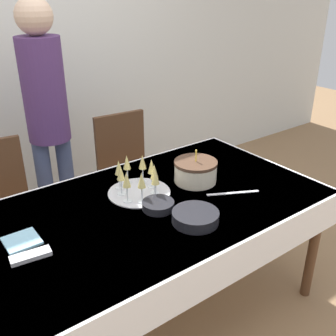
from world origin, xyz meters
TOP-DOWN VIEW (x-y plane):
  - ground_plane at (0.00, 0.00)m, footprint 12.00×12.00m
  - wall_back at (0.00, 1.64)m, footprint 8.00×0.05m
  - dining_table at (0.00, 0.00)m, footprint 2.12×1.07m
  - dining_chair_far_left at (-0.46, 0.86)m, footprint 0.45×0.45m
  - dining_chair_far_right at (0.48, 0.86)m, footprint 0.45×0.45m
  - birthday_cake at (0.47, 0.06)m, footprint 0.25×0.25m
  - champagne_tray at (0.13, 0.14)m, footprint 0.35×0.35m
  - plate_stack_main at (0.19, -0.27)m, footprint 0.23×0.23m
  - plate_stack_dessert at (0.12, -0.06)m, footprint 0.17×0.17m
  - cake_knife at (0.55, -0.18)m, footprint 0.27×0.15m
  - fork_pile at (-0.55, -0.07)m, footprint 0.18×0.08m
  - napkin_pile at (-0.55, 0.07)m, footprint 0.15×0.15m
  - person_standing at (-0.03, 1.00)m, footprint 0.28×0.28m

SIDE VIEW (x-z plane):
  - ground_plane at x=0.00m, z-range 0.00..0.00m
  - dining_chair_far_left at x=-0.46m, z-range 0.04..0.99m
  - dining_chair_far_right at x=0.48m, z-range 0.04..0.99m
  - dining_table at x=0.00m, z-range 0.28..1.04m
  - cake_knife at x=0.55m, z-range 0.76..0.76m
  - napkin_pile at x=-0.55m, z-range 0.76..0.77m
  - fork_pile at x=-0.55m, z-range 0.76..0.78m
  - plate_stack_dessert at x=0.12m, z-range 0.76..0.80m
  - plate_stack_main at x=0.19m, z-range 0.76..0.82m
  - birthday_cake at x=0.47m, z-range 0.72..0.93m
  - champagne_tray at x=0.13m, z-range 0.76..0.94m
  - person_standing at x=-0.03m, z-range 0.19..1.95m
  - wall_back at x=0.00m, z-range 0.00..2.70m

